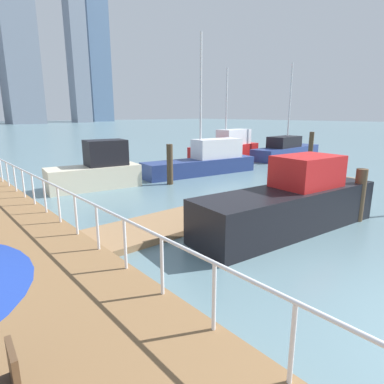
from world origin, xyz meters
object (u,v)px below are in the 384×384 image
Objects in this scene: moored_boat_2 at (291,204)px; moored_boat_4 at (286,150)px; moored_boat_0 at (205,161)px; moored_boat_3 at (227,149)px; moored_boat_1 at (97,170)px.

moored_boat_4 reaches higher than moored_boat_2.
moored_boat_4 is (9.58, 0.88, -0.11)m from moored_boat_0.
moored_boat_2 is (-4.48, -8.61, 0.04)m from moored_boat_0.
moored_boat_0 is 1.17× the size of moored_boat_3.
moored_boat_0 is at bearing 62.52° from moored_boat_2.
moored_boat_3 is at bearing 30.11° from moored_boat_0.
moored_boat_3 reaches higher than moored_boat_1.
moored_boat_2 is 0.87× the size of moored_boat_4.
moored_boat_0 reaches higher than moored_boat_3.
moored_boat_2 is at bearing -145.99° from moored_boat_4.
moored_boat_0 is 1.17× the size of moored_boat_2.
moored_boat_0 is 9.62m from moored_boat_4.
moored_boat_3 is (4.89, 2.83, 0.13)m from moored_boat_0.
moored_boat_1 is 0.67× the size of moored_boat_3.
moored_boat_1 is 16.03m from moored_boat_4.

